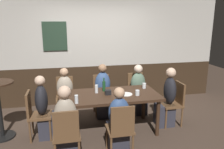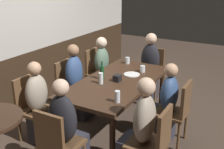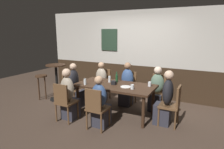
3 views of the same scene
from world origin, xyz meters
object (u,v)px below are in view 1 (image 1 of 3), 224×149
(chair_right_far, at_px, (136,90))
(condiment_caddy, at_px, (108,92))
(person_head_west, at_px, (45,112))
(chair_mid_near, at_px, (121,128))
(person_head_east, at_px, (167,101))
(beer_glass_half, at_px, (76,100))
(pint_glass_stout, at_px, (137,93))
(chair_head_east, at_px, (174,101))
(person_mid_far, at_px, (103,95))
(person_right_far, at_px, (138,93))
(person_left_near, at_px, (66,128))
(person_left_far, at_px, (65,98))
(plate_white_large, at_px, (126,94))
(chair_mid_far, at_px, (102,92))
(person_mid_near, at_px, (118,125))
(chair_left_far, at_px, (65,95))
(dining_table, at_px, (109,98))
(pint_glass_pale, at_px, (96,89))
(chair_left_near, at_px, (66,133))
(beer_bottle_green, at_px, (104,86))
(chair_head_west, at_px, (36,112))
(tumbler_short, at_px, (144,86))

(chair_right_far, distance_m, condiment_caddy, 1.26)
(person_head_west, bearing_deg, chair_mid_near, -36.46)
(person_head_east, xyz_separation_m, person_head_west, (-2.36, 0.00, -0.02))
(beer_glass_half, distance_m, pint_glass_stout, 1.14)
(chair_head_east, bearing_deg, person_mid_far, 152.10)
(person_right_far, relative_size, person_left_near, 0.95)
(person_left_near, bearing_deg, person_mid_far, 60.16)
(person_left_far, xyz_separation_m, plate_white_large, (1.12, -0.79, 0.28))
(chair_mid_near, bearing_deg, person_mid_far, 90.00)
(chair_mid_far, relative_size, chair_mid_near, 1.00)
(person_mid_near, bearing_deg, person_mid_far, 90.00)
(person_head_east, relative_size, person_left_near, 1.01)
(chair_left_far, relative_size, pint_glass_stout, 8.76)
(dining_table, relative_size, person_right_far, 1.66)
(chair_left_far, xyz_separation_m, person_head_west, (-0.37, -0.87, -0.01))
(chair_head_east, relative_size, person_left_near, 0.74)
(chair_mid_far, distance_m, pint_glass_pale, 0.83)
(chair_right_far, distance_m, person_right_far, 0.17)
(chair_left_near, height_order, beer_glass_half, beer_glass_half)
(chair_right_far, distance_m, beer_bottle_green, 1.15)
(chair_head_east, height_order, chair_left_near, same)
(chair_mid_near, xyz_separation_m, pint_glass_stout, (0.49, 0.71, 0.29))
(person_head_west, bearing_deg, beer_bottle_green, 10.97)
(chair_right_far, relative_size, beer_bottle_green, 3.31)
(beer_bottle_green, bearing_deg, person_head_west, -169.03)
(pint_glass_stout, height_order, plate_white_large, pint_glass_stout)
(chair_mid_far, distance_m, chair_left_near, 1.93)
(pint_glass_pale, height_order, condiment_caddy, pint_glass_pale)
(person_mid_far, height_order, beer_bottle_green, person_mid_far)
(person_head_west, height_order, person_left_near, person_left_near)
(chair_head_west, height_order, tumbler_short, chair_head_west)
(chair_right_far, bearing_deg, chair_left_far, 180.00)
(chair_right_far, distance_m, person_left_near, 2.28)
(person_right_far, height_order, person_mid_near, person_right_far)
(beer_bottle_green, bearing_deg, dining_table, -73.24)
(person_head_west, bearing_deg, chair_head_east, 0.00)
(person_head_east, height_order, person_mid_near, person_head_east)
(chair_head_east, xyz_separation_m, chair_left_far, (-2.16, 0.87, 0.00))
(person_head_east, distance_m, pint_glass_stout, 0.76)
(chair_left_near, height_order, person_mid_near, person_mid_near)
(chair_head_west, distance_m, beer_bottle_green, 1.34)
(beer_bottle_green, bearing_deg, pint_glass_stout, -34.32)
(person_left_near, height_order, pint_glass_stout, person_left_near)
(chair_mid_near, bearing_deg, chair_mid_far, 90.00)
(dining_table, relative_size, chair_left_near, 2.11)
(person_head_east, distance_m, condiment_caddy, 1.25)
(chair_right_far, bearing_deg, person_left_near, -135.85)
(person_head_east, relative_size, plate_white_large, 5.03)
(pint_glass_pale, bearing_deg, person_left_near, -124.86)
(person_left_near, relative_size, condiment_caddy, 10.77)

